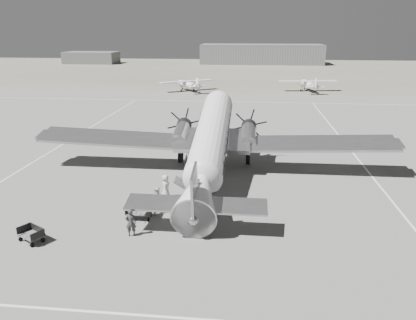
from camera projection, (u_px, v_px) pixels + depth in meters
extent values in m
plane|color=slate|center=(224.00, 193.00, 30.33)|extent=(260.00, 260.00, 0.00)
cube|color=silver|center=(202.00, 320.00, 17.08)|extent=(60.00, 0.15, 0.01)
cube|color=silver|center=(391.00, 199.00, 29.13)|extent=(0.15, 80.00, 0.01)
cube|color=silver|center=(56.00, 148.00, 41.58)|extent=(0.15, 60.00, 0.01)
cube|color=silver|center=(240.00, 102.00, 68.17)|extent=(90.00, 0.15, 0.01)
cube|color=#696758|center=(246.00, 70.00, 120.21)|extent=(260.00, 90.00, 0.01)
cube|color=#606060|center=(261.00, 55.00, 142.44)|extent=(42.00, 14.00, 6.00)
cube|color=#525252|center=(262.00, 45.00, 141.42)|extent=(42.00, 14.00, 0.60)
cube|color=#525252|center=(92.00, 58.00, 143.99)|extent=(18.00, 10.00, 4.00)
imported|color=#2C2C2C|center=(131.00, 223.00, 23.78)|extent=(0.68, 0.51, 1.70)
imported|color=silver|center=(158.00, 200.00, 26.69)|extent=(0.76, 0.95, 1.88)
imported|color=#ADADAB|center=(166.00, 187.00, 29.10)|extent=(0.63, 0.91, 1.79)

